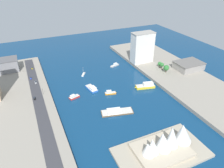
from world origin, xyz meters
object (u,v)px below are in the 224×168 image
at_px(ferry_yellow_fast, 146,86).
at_px(traffic_light_waterfront, 42,90).
at_px(hotel_broad_white, 142,48).
at_px(warehouse_low_gray, 4,66).
at_px(barge_flat_brown, 116,112).
at_px(hatchback_blue, 31,78).
at_px(yacht_sleek_gray, 115,65).
at_px(carpark_squat_concrete, 189,66).
at_px(taxi_yellow_cab, 32,68).
at_px(opera_landmark, 166,142).
at_px(water_taxi_orange, 110,93).
at_px(van_white, 36,82).
at_px(sailboat_small_white, 84,74).
at_px(suv_black, 34,98).
at_px(catamaran_blue, 92,88).
at_px(tugboat_red, 74,97).

distance_m(ferry_yellow_fast, traffic_light_waterfront, 110.03).
height_order(hotel_broad_white, warehouse_low_gray, hotel_broad_white).
relative_size(barge_flat_brown, hatchback_blue, 5.87).
relative_size(yacht_sleek_gray, traffic_light_waterfront, 2.24).
relative_size(carpark_squat_concrete, taxi_yellow_cab, 7.56).
relative_size(taxi_yellow_cab, opera_landmark, 0.10).
relative_size(yacht_sleek_gray, hatchback_blue, 2.78).
relative_size(barge_flat_brown, carpark_squat_concrete, 0.90).
xyz_separation_m(water_taxi_orange, van_white, (69.12, -50.17, 2.98)).
height_order(hotel_broad_white, hatchback_blue, hotel_broad_white).
relative_size(sailboat_small_white, warehouse_low_gray, 0.33).
relative_size(hotel_broad_white, suv_black, 8.51).
height_order(sailboat_small_white, traffic_light_waterfront, sailboat_small_white).
bearing_deg(sailboat_small_white, warehouse_low_gray, -26.28).
xyz_separation_m(sailboat_small_white, carpark_squat_concrete, (-124.36, 45.72, 7.38)).
bearing_deg(opera_landmark, carpark_squat_concrete, -138.34).
relative_size(ferry_yellow_fast, traffic_light_waterfront, 3.62).
bearing_deg(catamaran_blue, carpark_squat_concrete, 176.02).
height_order(water_taxi_orange, van_white, van_white).
bearing_deg(suv_black, ferry_yellow_fast, 169.41).
xyz_separation_m(yacht_sleek_gray, carpark_squat_concrete, (-78.24, 52.85, 6.92)).
bearing_deg(van_white, carpark_squat_concrete, 166.75).
relative_size(barge_flat_brown, tugboat_red, 2.52).
relative_size(warehouse_low_gray, opera_landmark, 0.76).
relative_size(yacht_sleek_gray, warehouse_low_gray, 0.44).
bearing_deg(van_white, tugboat_red, 127.60).
relative_size(tugboat_red, hatchback_blue, 2.33).
bearing_deg(catamaran_blue, opera_landmark, 100.35).
bearing_deg(catamaran_blue, ferry_yellow_fast, 159.60).
relative_size(sailboat_small_white, hotel_broad_white, 0.27).
xyz_separation_m(taxi_yellow_cab, traffic_light_waterfront, (-3.95, 67.19, 3.41)).
distance_m(warehouse_low_gray, taxi_yellow_cab, 32.47).
bearing_deg(opera_landmark, tugboat_red, -66.80).
distance_m(catamaran_blue, yacht_sleek_gray, 65.34).
bearing_deg(van_white, barge_flat_brown, 126.70).
height_order(tugboat_red, warehouse_low_gray, warehouse_low_gray).
xyz_separation_m(carpark_squat_concrete, opera_landmark, (107.42, 95.57, 1.55)).
bearing_deg(sailboat_small_white, yacht_sleek_gray, -171.21).
xyz_separation_m(ferry_yellow_fast, hatchback_blue, (114.63, -67.63, 2.24)).
relative_size(water_taxi_orange, carpark_squat_concrete, 0.38).
distance_m(sailboat_small_white, hotel_broad_white, 85.52).
distance_m(carpark_squat_concrete, traffic_light_waterfront, 177.57).
height_order(tugboat_red, carpark_squat_concrete, carpark_squat_concrete).
bearing_deg(taxi_yellow_cab, yacht_sleek_gray, 163.82).
xyz_separation_m(hotel_broad_white, suv_black, (143.91, 34.91, -19.26)).
height_order(carpark_squat_concrete, warehouse_low_gray, warehouse_low_gray).
bearing_deg(carpark_squat_concrete, opera_landmark, 41.66).
height_order(taxi_yellow_cab, suv_black, suv_black).
distance_m(sailboat_small_white, carpark_squat_concrete, 132.70).
bearing_deg(water_taxi_orange, taxi_yellow_cab, -52.60).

